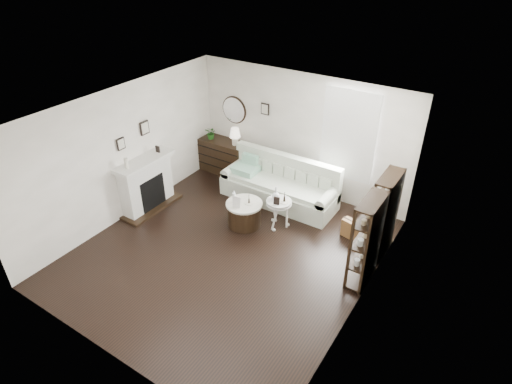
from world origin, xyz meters
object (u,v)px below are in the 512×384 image
Objects in this scene: dresser at (224,156)px; pedestal_table at (279,203)px; sofa at (280,187)px; drum_table at (244,214)px.

pedestal_table is at bearing -29.11° from dresser.
sofa reaches higher than drum_table.
sofa is 2.07× the size of dresser.
drum_table is at bearing -96.78° from sofa.
drum_table is (-0.14, -1.20, -0.07)m from sofa.
sofa is at bearing 83.22° from drum_table.
dresser is at bearing 150.89° from pedestal_table.
dresser is at bearing 136.66° from drum_table.
dresser reaches higher than pedestal_table.
pedestal_table is at bearing -62.03° from sofa.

